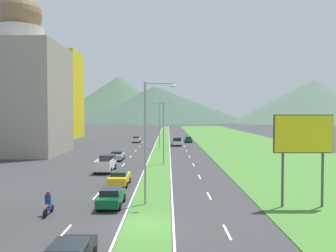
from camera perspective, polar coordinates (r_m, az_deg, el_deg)
name	(u,v)px	position (r m, az deg, el deg)	size (l,w,h in m)	color
ground_plane	(147,226)	(23.57, -3.56, -16.30)	(600.00, 600.00, 0.00)	#38383A
grass_median	(162,144)	(82.67, -1.00, -3.07)	(3.20, 240.00, 0.06)	#477F33
grass_verge_right	(247,144)	(84.86, 13.07, -2.99)	(24.00, 240.00, 0.06)	#477F33
lane_dash_left_2	(64,232)	(23.30, -16.93, -16.59)	(0.16, 2.80, 0.01)	silver
lane_dash_left_3	(96,196)	(32.07, -11.95, -11.36)	(0.16, 2.80, 0.01)	silver
lane_dash_left_4	(113,177)	(41.11, -9.21, -8.36)	(0.16, 2.80, 0.01)	silver
lane_dash_left_5	(123,165)	(50.28, -7.50, -6.44)	(0.16, 2.80, 0.01)	silver
lane_dash_left_6	(130,157)	(59.53, -6.32, -5.11)	(0.16, 2.80, 0.01)	silver
lane_dash_left_7	(135,151)	(68.81, -5.46, -4.14)	(0.16, 2.80, 0.01)	silver
lane_dash_left_8	(139,146)	(78.12, -4.81, -3.40)	(0.16, 2.80, 0.01)	silver
lane_dash_left_9	(142,143)	(87.45, -4.29, -2.81)	(0.16, 2.80, 0.01)	silver
lane_dash_right_2	(227,232)	(22.69, 9.82, -17.05)	(0.16, 2.80, 0.01)	silver
lane_dash_right_3	(209,196)	(31.62, 6.84, -11.52)	(0.16, 2.80, 0.01)	silver
lane_dash_right_4	(199,177)	(40.76, 5.25, -8.43)	(0.16, 2.80, 0.01)	silver
lane_dash_right_5	(193,165)	(50.00, 4.25, -6.48)	(0.16, 2.80, 0.01)	silver
lane_dash_right_6	(189,157)	(59.29, 3.57, -5.13)	(0.16, 2.80, 0.01)	silver
lane_dash_right_7	(186,151)	(68.60, 3.07, -4.15)	(0.16, 2.80, 0.01)	silver
lane_dash_right_8	(184,146)	(77.94, 2.70, -3.41)	(0.16, 2.80, 0.01)	silver
lane_dash_right_9	(182,143)	(87.29, 2.41, -2.82)	(0.16, 2.80, 0.01)	silver
edge_line_median_left	(155,144)	(82.72, -2.21, -3.09)	(0.16, 240.00, 0.01)	silver
edge_line_median_right	(169,144)	(82.66, 0.22, -3.09)	(0.16, 240.00, 0.01)	silver
domed_building	(21,89)	(68.00, -23.36, 5.63)	(14.77, 14.77, 29.25)	#9E9384
midrise_colored	(58,95)	(111.61, -17.96, 4.95)	(13.09, 13.09, 26.49)	yellow
hill_far_left	(118,99)	(324.89, -8.31, 4.48)	(129.11, 129.11, 42.57)	#47664C
hill_far_center	(155,104)	(315.91, -2.23, 3.68)	(167.42, 167.42, 32.81)	#3D5647
hill_far_right	(314,102)	(294.84, 23.17, 3.78)	(131.79, 131.79, 34.31)	#516B56
street_lamp_near	(148,135)	(27.57, -3.36, -1.57)	(2.62, 0.34, 10.00)	#99999E
street_lamp_mid	(161,128)	(49.71, -1.17, -0.42)	(3.11, 0.28, 9.13)	#99999E
street_lamp_far	(161,122)	(71.87, -1.24, 0.67)	(3.01, 0.39, 9.94)	#99999E
billboard_roadside	(303,138)	(28.79, 21.65, -1.95)	(4.70, 0.28, 7.37)	#4C4C51
car_0	(188,139)	(88.68, 3.39, -2.26)	(1.87, 4.22, 1.48)	#0C5128
car_1	(119,178)	(35.99, -8.17, -8.59)	(1.99, 4.30, 1.51)	yellow
car_2	(111,197)	(28.32, -9.50, -11.58)	(1.91, 4.33, 1.48)	#0C5128
car_5	(136,139)	(88.73, -5.33, -2.23)	(1.90, 4.62, 1.56)	silver
car_7	(117,155)	(55.10, -8.52, -4.89)	(1.96, 4.47, 1.49)	#B2B2B7
pickup_truck_0	(106,164)	(44.91, -10.37, -6.22)	(2.18, 5.40, 2.00)	silver
pickup_truck_1	(177,141)	(79.24, 1.46, -2.60)	(2.18, 5.40, 2.00)	silver
motorcycle_rider	(48,205)	(27.02, -19.40, -12.36)	(0.36, 2.00, 1.80)	black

